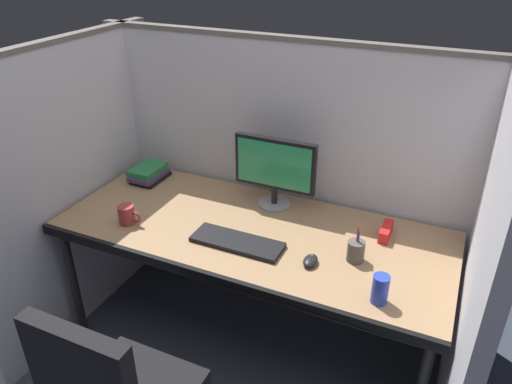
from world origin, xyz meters
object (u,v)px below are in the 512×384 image
(soda_can, at_px, (380,289))
(red_stapler, at_px, (386,231))
(computer_mouse, at_px, (310,261))
(desk, at_px, (251,239))
(monitor_center, at_px, (275,168))
(pen_cup, at_px, (356,251))
(coffee_mug, at_px, (127,215))
(book_stack, at_px, (149,173))
(keyboard_main, at_px, (237,242))

(soda_can, xyz_separation_m, red_stapler, (-0.07, 0.47, -0.03))
(computer_mouse, bearing_deg, desk, 158.82)
(desk, xyz_separation_m, red_stapler, (0.60, 0.22, 0.08))
(computer_mouse, relative_size, red_stapler, 0.64)
(soda_can, bearing_deg, computer_mouse, 159.55)
(monitor_center, height_order, pen_cup, monitor_center)
(computer_mouse, distance_m, soda_can, 0.35)
(coffee_mug, bearing_deg, book_stack, 112.92)
(pen_cup, height_order, coffee_mug, pen_cup)
(monitor_center, xyz_separation_m, pen_cup, (0.51, -0.30, -0.17))
(desk, relative_size, book_stack, 8.47)
(keyboard_main, bearing_deg, monitor_center, 87.93)
(book_stack, bearing_deg, red_stapler, -1.25)
(desk, xyz_separation_m, book_stack, (-0.77, 0.25, 0.09))
(desk, distance_m, pen_cup, 0.53)
(computer_mouse, bearing_deg, book_stack, 161.01)
(pen_cup, bearing_deg, keyboard_main, -168.74)
(desk, height_order, keyboard_main, keyboard_main)
(monitor_center, distance_m, book_stack, 0.79)
(soda_can, xyz_separation_m, book_stack, (-1.44, 0.50, -0.02))
(soda_can, distance_m, red_stapler, 0.48)
(computer_mouse, height_order, red_stapler, red_stapler)
(red_stapler, relative_size, coffee_mug, 1.19)
(keyboard_main, relative_size, coffee_mug, 3.41)
(monitor_center, bearing_deg, red_stapler, -5.29)
(desk, bearing_deg, book_stack, 162.02)
(computer_mouse, height_order, pen_cup, pen_cup)
(keyboard_main, height_order, coffee_mug, coffee_mug)
(monitor_center, distance_m, red_stapler, 0.63)
(monitor_center, relative_size, keyboard_main, 1.00)
(soda_can, bearing_deg, monitor_center, 141.39)
(desk, xyz_separation_m, computer_mouse, (0.35, -0.14, 0.07))
(coffee_mug, bearing_deg, soda_can, -2.96)
(book_stack, distance_m, pen_cup, 1.31)
(monitor_center, distance_m, pen_cup, 0.62)
(red_stapler, bearing_deg, pen_cup, -108.83)
(red_stapler, distance_m, book_stack, 1.37)
(red_stapler, distance_m, pen_cup, 0.26)
(desk, xyz_separation_m, keyboard_main, (-0.01, -0.13, 0.06))
(red_stapler, bearing_deg, monitor_center, 174.71)
(monitor_center, distance_m, coffee_mug, 0.77)
(soda_can, height_order, coffee_mug, soda_can)
(soda_can, xyz_separation_m, pen_cup, (-0.15, 0.23, -0.01))
(computer_mouse, relative_size, pen_cup, 0.57)
(red_stapler, xyz_separation_m, book_stack, (-1.37, 0.03, 0.01))
(monitor_center, bearing_deg, desk, -91.67)
(desk, relative_size, soda_can, 15.57)
(book_stack, bearing_deg, soda_can, -19.32)
(desk, relative_size, computer_mouse, 19.79)
(desk, bearing_deg, red_stapler, 19.98)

